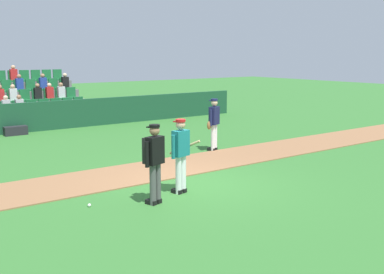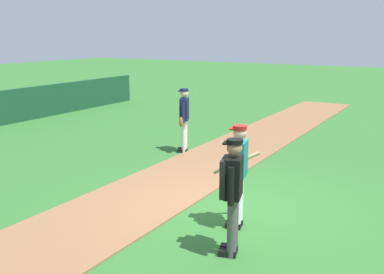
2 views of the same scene
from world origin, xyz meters
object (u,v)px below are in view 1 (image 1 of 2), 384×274
Objects in this scene: umpire_home_plate at (154,159)px; runner_navy_jersey at (214,123)px; baseball at (89,205)px; equipment_bag at (16,131)px; batter_teal_jersey at (181,153)px.

runner_navy_jersey is at bearing 38.59° from umpire_home_plate.
baseball is (-1.25, 0.65, -0.96)m from umpire_home_plate.
baseball is at bearing 152.55° from umpire_home_plate.
umpire_home_plate is at bearing -141.41° from runner_navy_jersey.
baseball is (-5.86, -3.03, -0.93)m from runner_navy_jersey.
runner_navy_jersey reaches higher than baseball.
umpire_home_plate is 1.00× the size of runner_navy_jersey.
equipment_bag is at bearing 122.34° from runner_navy_jersey.
baseball is at bearing 171.53° from batter_teal_jersey.
batter_teal_jersey is at bearing 19.41° from umpire_home_plate.
umpire_home_plate is 1.96× the size of equipment_bag.
batter_teal_jersey is 4.98m from runner_navy_jersey.
equipment_bag is (0.11, 10.79, -0.82)m from umpire_home_plate.
equipment_bag is (-4.50, 7.11, -0.78)m from runner_navy_jersey.
umpire_home_plate is 23.78× the size of baseball.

